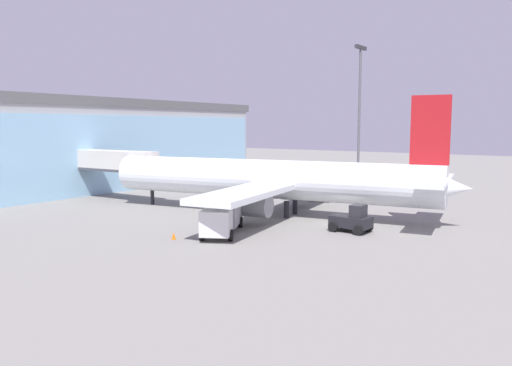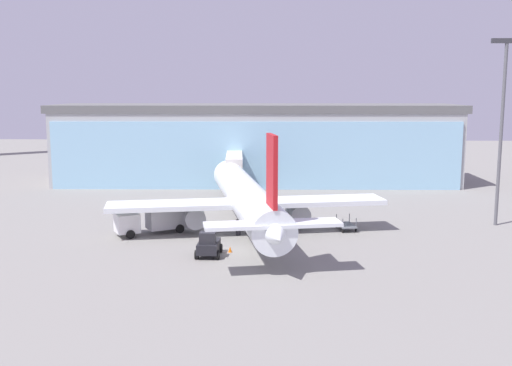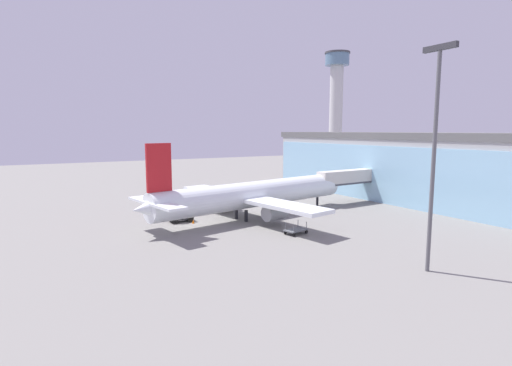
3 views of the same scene
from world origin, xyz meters
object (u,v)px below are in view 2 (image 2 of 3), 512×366
Objects in this scene: jet_bridge at (234,164)px; airplane at (246,198)px; baggage_cart at (346,225)px; safety_cone_wingtip at (120,227)px; apron_light_mast at (502,117)px; safety_cone_nose at (230,249)px; catering_truck at (154,219)px; pushback_tug at (209,245)px.

jet_bridge is 0.37× the size of airplane.
baggage_cart is at bearing -98.77° from airplane.
apron_light_mast is at bearing 5.04° from safety_cone_wingtip.
safety_cone_nose is at bearing -34.50° from safety_cone_wingtip.
baggage_cart is (19.90, 2.15, -0.97)m from catering_truck.
jet_bridge is 24.99m from baggage_cart.
safety_cone_wingtip is at bearing 48.07° from pushback_tug.
jet_bridge is at bearing 149.16° from apron_light_mast.
airplane is (-27.08, -3.40, -8.31)m from apron_light_mast.
airplane is at bearing 0.73° from safety_cone_wingtip.
apron_light_mast is 34.49m from pushback_tug.
baggage_cart is at bearing -51.09° from pushback_tug.
safety_cone_nose is at bearing -156.77° from apron_light_mast.
baggage_cart is 5.56× the size of safety_cone_nose.
safety_cone_wingtip is at bearing -51.24° from catering_truck.
catering_truck is at bearing 39.45° from pushback_tug.
catering_truck is at bearing 140.31° from safety_cone_nose.
airplane is at bearing 83.21° from safety_cone_nose.
catering_truck is 2.42× the size of baggage_cart.
apron_light_mast is 0.54× the size of airplane.
catering_truck is (-9.40, -1.72, -1.96)m from airplane.
airplane is 9.28m from safety_cone_nose.
pushback_tug is at bearing -144.24° from safety_cone_nose.
baggage_cart is 23.90m from safety_cone_wingtip.
airplane is at bearing -176.30° from jet_bridge.
catering_truck is 10.94m from safety_cone_nose.
catering_truck reaches higher than pushback_tug.
catering_truck is at bearing -172.01° from apron_light_mast.
jet_bridge is 30.24m from safety_cone_nose.
jet_bridge is at bearing -136.08° from catering_truck.
safety_cone_nose is (8.37, -6.95, -1.19)m from catering_truck.
apron_light_mast is 36.23× the size of safety_cone_nose.
catering_truck is 2.30× the size of pushback_tug.
baggage_cart reaches higher than safety_cone_nose.
safety_cone_wingtip is at bearing 79.60° from airplane.
catering_truck is (-36.48, -5.12, -10.27)m from apron_light_mast.
safety_cone_wingtip is at bearing 145.50° from safety_cone_nose.
apron_light_mast reaches higher than airplane.
pushback_tug is 5.87× the size of safety_cone_nose.
jet_bridge is 1.86× the size of catering_truck.
safety_cone_nose is 15.00m from safety_cone_wingtip.
apron_light_mast reaches higher than pushback_tug.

